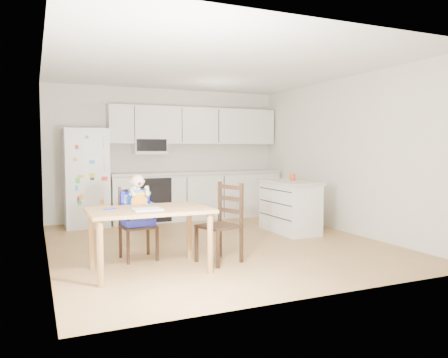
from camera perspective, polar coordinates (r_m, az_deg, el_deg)
name	(u,v)px	position (r m, az deg, el deg)	size (l,w,h in m)	color
room	(204,156)	(6.66, -2.68, 3.06)	(4.52, 5.01, 2.51)	olive
refrigerator	(86,178)	(7.95, -17.57, 0.15)	(0.72, 0.70, 1.70)	silver
kitchen_run	(195,173)	(8.50, -3.75, 0.75)	(3.37, 0.62, 2.15)	silver
kitchen_island	(290,206)	(7.17, 8.56, -3.56)	(0.59, 1.13, 0.83)	silver
red_cup	(293,177)	(7.26, 8.96, 0.27)	(0.09, 0.09, 0.11)	#C53D19
dining_table	(149,217)	(4.88, -9.71, -4.91)	(1.31, 0.84, 0.70)	olive
napkin	(147,209)	(4.77, -10.00, -3.90)	(0.30, 0.26, 0.01)	#A2A2A7
toddler_spoon	(109,209)	(4.88, -14.81, -3.78)	(0.02, 0.02, 0.12)	#1922C4
chair_booster	(137,208)	(5.47, -11.29, -3.72)	(0.42, 0.42, 1.05)	black
chair_side	(225,217)	(5.27, 0.09, -4.98)	(0.54, 0.54, 0.95)	black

